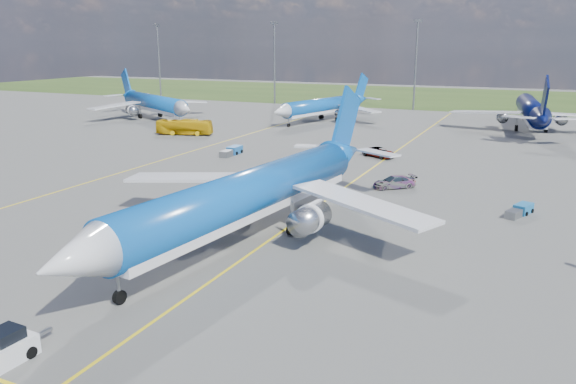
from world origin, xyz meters
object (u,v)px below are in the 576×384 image
at_px(bg_jet_nnw, 323,121).
at_px(service_car_b, 379,152).
at_px(bg_jet_n, 529,129).
at_px(service_car_a, 304,164).
at_px(baggage_tug_c, 232,151).
at_px(service_car_c, 394,182).
at_px(pushback_tug, 0,351).
at_px(apron_bus, 184,127).
at_px(baggage_tug_w, 520,210).
at_px(main_airliner, 249,239).
at_px(bg_jet_nw, 155,119).

distance_m(bg_jet_nnw, service_car_b, 41.81).
height_order(bg_jet_nnw, bg_jet_n, bg_jet_n).
height_order(service_car_a, baggage_tug_c, service_car_a).
bearing_deg(service_car_c, pushback_tug, -50.97).
relative_size(service_car_a, service_car_b, 0.71).
height_order(apron_bus, service_car_a, apron_bus).
distance_m(service_car_a, baggage_tug_w, 30.28).
bearing_deg(main_airliner, apron_bus, 136.42).
distance_m(main_airliner, service_car_b, 40.73).
relative_size(bg_jet_nnw, main_airliner, 0.82).
relative_size(apron_bus, service_car_c, 2.05).
bearing_deg(apron_bus, bg_jet_nnw, -46.53).
bearing_deg(pushback_tug, service_car_b, 90.20).
bearing_deg(bg_jet_n, bg_jet_nnw, 0.22).
bearing_deg(apron_bus, bg_jet_nw, 33.26).
xyz_separation_m(bg_jet_nnw, baggage_tug_w, (43.47, -58.42, 0.46)).
height_order(pushback_tug, baggage_tug_w, pushback_tug).
distance_m(service_car_a, baggage_tug_c, 14.87).
bearing_deg(bg_jet_n, main_airliner, 69.20).
relative_size(pushback_tug, baggage_tug_c, 1.01).
xyz_separation_m(main_airliner, service_car_a, (-6.70, 28.52, 0.64)).
xyz_separation_m(bg_jet_nnw, service_car_b, (22.52, -35.22, 0.74)).
bearing_deg(apron_bus, bg_jet_n, -76.47).
relative_size(main_airliner, baggage_tug_c, 8.37).
xyz_separation_m(bg_jet_nw, service_car_b, (59.07, -22.67, 0.74)).
height_order(bg_jet_nnw, service_car_a, bg_jet_nnw).
height_order(service_car_c, baggage_tug_c, service_car_c).
bearing_deg(baggage_tug_c, service_car_b, 17.00).
bearing_deg(baggage_tug_c, bg_jet_nnw, 89.00).
relative_size(pushback_tug, apron_bus, 0.51).
relative_size(bg_jet_nnw, service_car_b, 6.89).
xyz_separation_m(service_car_b, service_car_c, (6.73, -17.68, 0.00)).
bearing_deg(pushback_tug, bg_jet_nnw, 104.11).
height_order(service_car_b, baggage_tug_c, service_car_b).
relative_size(bg_jet_nnw, baggage_tug_c, 6.82).
height_order(bg_jet_nnw, service_car_c, bg_jet_nnw).
relative_size(apron_bus, service_car_a, 2.79).
bearing_deg(service_car_b, pushback_tug, -155.75).
xyz_separation_m(bg_jet_nw, main_airliner, (58.51, -63.39, 0.00)).
bearing_deg(apron_bus, service_car_c, -133.60).
height_order(pushback_tug, service_car_a, pushback_tug).
height_order(bg_jet_nnw, apron_bus, bg_jet_nnw).
distance_m(bg_jet_nnw, service_car_a, 49.82).
height_order(apron_bus, baggage_tug_w, apron_bus).
xyz_separation_m(pushback_tug, service_car_a, (-3.98, 51.83, -0.09)).
bearing_deg(main_airliner, service_car_b, 95.87).
height_order(bg_jet_n, pushback_tug, bg_jet_n).
height_order(main_airliner, baggage_tug_w, main_airliner).
distance_m(bg_jet_nw, pushback_tug, 103.10).
bearing_deg(apron_bus, baggage_tug_c, -143.42).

